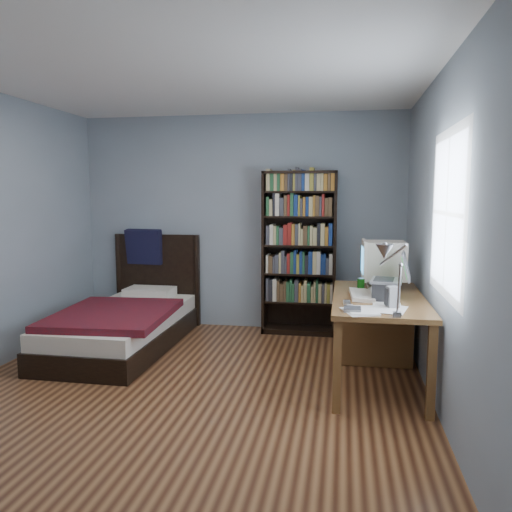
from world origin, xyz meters
name	(u,v)px	position (x,y,z in m)	size (l,w,h in m)	color
room	(188,237)	(0.03, 0.00, 1.25)	(4.20, 4.24, 2.50)	#4B2616
desk	(375,322)	(1.50, 0.96, 0.41)	(0.75, 1.49, 0.73)	brown
crt_monitor	(383,261)	(1.56, 0.96, 0.98)	(0.39, 0.36, 0.44)	#BDB09D
laptop	(389,286)	(1.58, 0.45, 0.84)	(0.35, 0.35, 0.39)	#2D2D30
desk_lamp	(387,259)	(1.48, -0.49, 1.17)	(0.21, 0.47, 0.55)	#99999E
keyboard	(362,295)	(1.36, 0.51, 0.75)	(0.18, 0.46, 0.03)	beige
speaker	(393,297)	(1.58, 0.13, 0.81)	(0.08, 0.08, 0.16)	gray
soda_can	(361,285)	(1.36, 0.75, 0.79)	(0.06, 0.06, 0.12)	#093607
mouse	(372,289)	(1.46, 0.78, 0.75)	(0.06, 0.11, 0.04)	silver
phone_silver	(347,302)	(1.24, 0.22, 0.74)	(0.05, 0.10, 0.02)	#BABABF
phone_grey	(350,306)	(1.27, 0.08, 0.74)	(0.04, 0.09, 0.02)	gray
external_drive	(352,310)	(1.28, -0.03, 0.74)	(0.12, 0.12, 0.03)	gray
bookshelf	(299,253)	(0.72, 1.94, 0.92)	(0.83, 0.30, 1.84)	black
bed	(126,321)	(-1.03, 1.13, 0.26)	(1.15, 2.08, 1.16)	black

